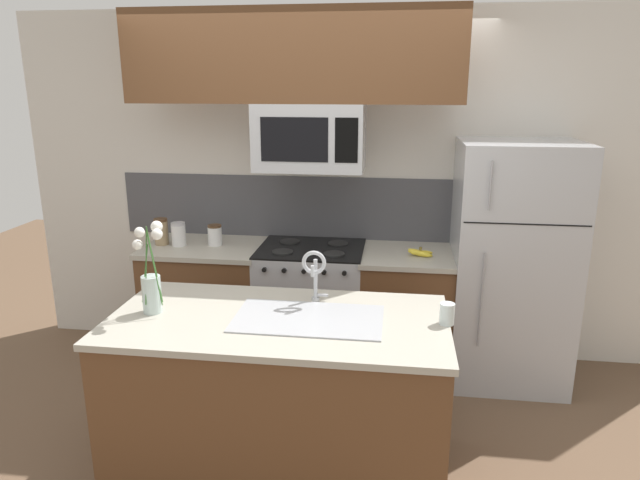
% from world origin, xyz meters
% --- Properties ---
extents(ground_plane, '(10.00, 10.00, 0.00)m').
position_xyz_m(ground_plane, '(0.00, 0.00, 0.00)').
color(ground_plane, brown).
extents(rear_partition, '(5.20, 0.10, 2.60)m').
position_xyz_m(rear_partition, '(0.30, 1.28, 1.30)').
color(rear_partition, silver).
rests_on(rear_partition, ground).
extents(splash_band, '(3.08, 0.01, 0.48)m').
position_xyz_m(splash_band, '(0.00, 1.22, 1.15)').
color(splash_band, '#4C4C51').
rests_on(splash_band, rear_partition).
extents(back_counter_left, '(0.88, 0.65, 0.91)m').
position_xyz_m(back_counter_left, '(-0.80, 0.90, 0.46)').
color(back_counter_left, brown).
rests_on(back_counter_left, ground).
extents(back_counter_right, '(0.66, 0.65, 0.91)m').
position_xyz_m(back_counter_right, '(0.70, 0.90, 0.46)').
color(back_counter_right, brown).
rests_on(back_counter_right, ground).
extents(stove_range, '(0.76, 0.64, 0.93)m').
position_xyz_m(stove_range, '(0.00, 0.90, 0.46)').
color(stove_range, '#B7BABF').
rests_on(stove_range, ground).
extents(microwave, '(0.74, 0.40, 0.45)m').
position_xyz_m(microwave, '(0.00, 0.88, 1.72)').
color(microwave, '#B7BABF').
extents(upper_cabinet_band, '(2.24, 0.34, 0.60)m').
position_xyz_m(upper_cabinet_band, '(-0.11, 0.85, 2.24)').
color(upper_cabinet_band, brown).
extents(refrigerator, '(0.80, 0.74, 1.71)m').
position_xyz_m(refrigerator, '(1.41, 0.92, 0.85)').
color(refrigerator, '#B7BABF').
rests_on(refrigerator, ground).
extents(storage_jar_tall, '(0.10, 0.10, 0.20)m').
position_xyz_m(storage_jar_tall, '(-1.13, 0.88, 1.01)').
color(storage_jar_tall, '#997F5B').
rests_on(storage_jar_tall, back_counter_left).
extents(storage_jar_medium, '(0.11, 0.11, 0.17)m').
position_xyz_m(storage_jar_medium, '(-0.99, 0.87, 1.00)').
color(storage_jar_medium, silver).
rests_on(storage_jar_medium, back_counter_left).
extents(storage_jar_short, '(0.10, 0.10, 0.15)m').
position_xyz_m(storage_jar_short, '(-0.73, 0.92, 0.99)').
color(storage_jar_short, silver).
rests_on(storage_jar_short, back_counter_left).
extents(banana_bunch, '(0.19, 0.12, 0.08)m').
position_xyz_m(banana_bunch, '(0.78, 0.84, 0.93)').
color(banana_bunch, yellow).
rests_on(banana_bunch, back_counter_right).
extents(island_counter, '(1.75, 0.88, 0.91)m').
position_xyz_m(island_counter, '(0.02, -0.35, 0.46)').
color(island_counter, brown).
rests_on(island_counter, ground).
extents(kitchen_sink, '(0.76, 0.44, 0.16)m').
position_xyz_m(kitchen_sink, '(0.18, -0.35, 0.84)').
color(kitchen_sink, '#ADAFB5').
rests_on(kitchen_sink, island_counter).
extents(sink_faucet, '(0.14, 0.14, 0.31)m').
position_xyz_m(sink_faucet, '(0.18, -0.13, 1.11)').
color(sink_faucet, '#B7BABF').
rests_on(sink_faucet, island_counter).
extents(spare_glass, '(0.07, 0.07, 0.11)m').
position_xyz_m(spare_glass, '(0.87, -0.31, 0.96)').
color(spare_glass, silver).
rests_on(spare_glass, island_counter).
extents(flower_vase, '(0.18, 0.20, 0.50)m').
position_xyz_m(flower_vase, '(-0.64, -0.37, 1.08)').
color(flower_vase, silver).
rests_on(flower_vase, island_counter).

